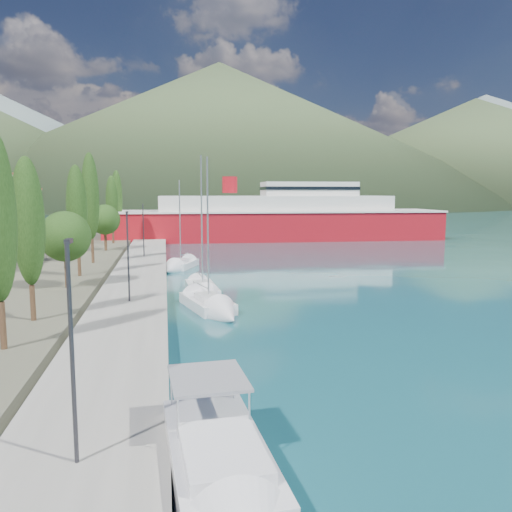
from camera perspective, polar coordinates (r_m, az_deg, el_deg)
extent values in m
plane|color=#16505B|center=(142.02, -7.72, 3.82)|extent=(1400.00, 1400.00, 0.00)
cube|color=gray|center=(48.31, -13.18, -2.15)|extent=(5.00, 88.00, 0.80)
cone|color=slate|center=(711.69, -3.39, 13.72)|extent=(760.00, 760.00, 180.00)
cone|color=slate|center=(756.43, 24.52, 11.19)|extent=(640.00, 640.00, 140.00)
cone|color=#3D502F|center=(427.07, -4.14, 13.76)|extent=(480.00, 480.00, 115.00)
cone|color=#3D502F|center=(483.43, 23.60, 10.92)|extent=(420.00, 420.00, 90.00)
cube|color=silver|center=(91.33, -26.62, 4.28)|extent=(9.00, 10.00, 8.00)
cube|color=#9E5138|center=(91.28, -26.77, 6.88)|extent=(9.20, 10.20, 0.30)
cylinder|color=#47301E|center=(26.65, -26.96, -7.10)|extent=(0.30, 0.30, 2.28)
cylinder|color=#47301E|center=(31.84, -24.15, -4.90)|extent=(0.30, 0.30, 2.08)
ellipsoid|color=#224115|center=(31.25, -24.59, 3.62)|extent=(1.80, 1.80, 7.37)
cylinder|color=#47301E|center=(41.86, -20.79, -1.72)|extent=(0.36, 0.36, 2.46)
sphere|color=#224115|center=(41.54, -20.96, 2.11)|extent=(3.94, 3.94, 3.94)
cylinder|color=#47301E|center=(47.47, -19.55, -0.84)|extent=(0.30, 0.30, 2.18)
ellipsoid|color=#224115|center=(47.07, -19.80, 5.13)|extent=(1.80, 1.80, 7.72)
cylinder|color=#47301E|center=(55.89, -18.17, 0.56)|extent=(0.30, 0.30, 2.56)
ellipsoid|color=#224115|center=(55.56, -18.40, 6.53)|extent=(1.80, 1.80, 9.08)
cylinder|color=#47301E|center=(67.69, -16.81, 1.64)|extent=(0.36, 0.36, 2.45)
sphere|color=#224115|center=(67.50, -16.90, 4.00)|extent=(3.92, 3.92, 3.92)
cylinder|color=#47301E|center=(77.34, -16.01, 2.23)|extent=(0.30, 0.30, 2.20)
ellipsoid|color=#224115|center=(77.10, -16.14, 5.93)|extent=(1.80, 1.80, 7.80)
cylinder|color=#47301E|center=(85.21, -15.50, 2.76)|extent=(0.30, 0.30, 2.45)
ellipsoid|color=#224115|center=(84.99, -15.62, 6.51)|extent=(1.80, 1.80, 8.70)
cylinder|color=#2D2D33|center=(14.25, -20.28, -10.58)|extent=(0.12, 0.12, 6.00)
cube|color=#2D2D33|center=(13.91, -20.64, 1.60)|extent=(0.15, 0.50, 0.12)
cylinder|color=#2D2D33|center=(34.52, -14.41, -0.14)|extent=(0.12, 0.12, 6.00)
cube|color=#2D2D33|center=(34.54, -14.53, 4.86)|extent=(0.15, 0.50, 0.12)
cylinder|color=#2D2D33|center=(59.27, -12.75, 2.86)|extent=(0.12, 0.12, 6.00)
cube|color=#2D2D33|center=(59.39, -12.81, 5.76)|extent=(0.15, 0.50, 0.12)
cube|color=#101E34|center=(15.20, -4.34, -24.99)|extent=(2.67, 6.24, 0.69)
cube|color=silver|center=(14.80, -4.37, -22.42)|extent=(2.94, 6.57, 1.08)
cube|color=#101E34|center=(15.05, -4.36, -24.04)|extent=(3.00, 6.65, 0.22)
cube|color=silver|center=(13.79, -3.82, -21.52)|extent=(2.23, 3.25, 0.39)
cube|color=gray|center=(15.60, -5.52, -13.68)|extent=(2.40, 2.80, 0.10)
cube|color=silver|center=(35.54, -5.63, -5.54)|extent=(3.74, 6.21, 0.93)
cube|color=silver|center=(35.05, -5.44, -4.68)|extent=(1.96, 2.60, 0.36)
cylinder|color=silver|center=(34.40, -5.53, 3.08)|extent=(0.12, 0.12, 9.80)
cone|color=silver|center=(32.14, -3.45, -6.88)|extent=(2.97, 3.21, 2.37)
cube|color=silver|center=(41.00, -6.20, -3.87)|extent=(2.53, 6.13, 0.85)
cube|color=silver|center=(40.51, -6.13, -3.19)|extent=(1.44, 2.48, 0.33)
cylinder|color=silver|center=(39.92, -6.23, 3.95)|extent=(0.12, 0.12, 10.37)
cone|color=silver|center=(37.27, -5.40, -4.98)|extent=(2.33, 2.93, 2.17)
cube|color=silver|center=(55.12, -8.47, -1.07)|extent=(3.99, 5.60, 0.88)
cube|color=silver|center=(54.72, -8.60, -0.52)|extent=(2.01, 2.41, 0.34)
cylinder|color=silver|center=(54.32, -8.69, 3.93)|extent=(0.12, 0.12, 8.79)
cone|color=silver|center=(52.08, -9.69, -1.58)|extent=(2.97, 3.06, 2.25)
cube|color=#A3101A|center=(88.33, 2.18, 3.33)|extent=(58.31, 14.56, 5.58)
cube|color=silver|center=(88.19, 2.19, 5.14)|extent=(58.73, 14.93, 0.30)
cube|color=silver|center=(88.16, 2.20, 5.92)|extent=(40.31, 11.72, 2.99)
cube|color=silver|center=(89.37, 6.02, 7.63)|extent=(16.51, 8.14, 2.39)
cylinder|color=#A3101A|center=(87.13, -3.02, 8.13)|extent=(2.59, 2.59, 2.79)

